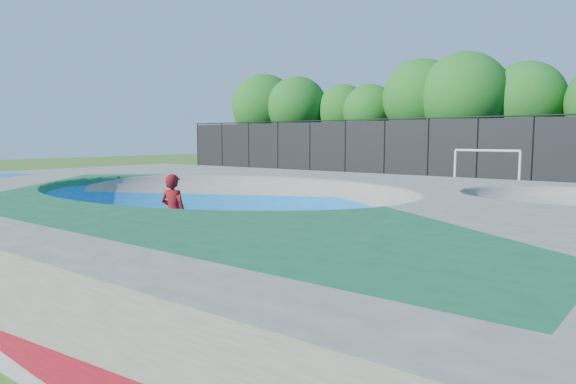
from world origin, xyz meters
name	(u,v)px	position (x,y,z in m)	size (l,w,h in m)	color
ground	(219,242)	(0.00, 0.00, 0.00)	(120.00, 120.00, 0.00)	#335D19
skate_deck	(219,214)	(0.00, 0.00, 0.75)	(22.00, 14.00, 1.50)	gray
skater	(174,213)	(-0.02, -1.50, 0.96)	(0.70, 0.46, 1.91)	red
skateboard	(175,251)	(-0.02, -1.50, 0.03)	(0.78, 0.22, 0.05)	black
soccer_goal	(486,163)	(1.65, 17.34, 1.53)	(3.33, 0.12, 2.20)	silver
fence	(477,150)	(0.00, 21.00, 2.10)	(48.09, 0.09, 4.04)	black
treeline	(524,99)	(1.35, 25.63, 5.22)	(52.11, 7.16, 8.50)	#472D23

